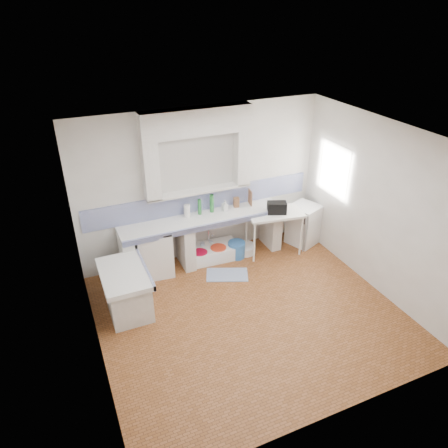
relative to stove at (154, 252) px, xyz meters
name	(u,v)px	position (x,y,z in m)	size (l,w,h in m)	color
floor	(250,314)	(1.03, -1.69, -0.42)	(4.50, 4.50, 0.00)	brown
ceiling	(256,140)	(1.03, -1.69, 2.38)	(4.50, 4.50, 0.00)	silver
wall_back	(202,185)	(1.03, 0.31, 0.98)	(4.50, 4.50, 0.00)	silver
wall_front	(342,328)	(1.03, -3.69, 0.98)	(4.50, 4.50, 0.00)	silver
wall_left	(87,274)	(-1.22, -1.69, 0.98)	(4.50, 4.50, 0.00)	silver
wall_right	(379,208)	(3.28, -1.69, 0.98)	(4.50, 4.50, 0.00)	silver
alcove_mass	(197,122)	(0.93, 0.18, 2.16)	(1.90, 0.25, 0.45)	silver
window_frame	(342,169)	(3.46, -0.49, 1.18)	(0.35, 0.86, 1.06)	#3C2213
lace_valance	(338,150)	(3.31, -0.49, 1.56)	(0.01, 0.84, 0.24)	white
counter_slab	(203,220)	(0.93, 0.01, 0.44)	(3.00, 0.60, 0.08)	white
counter_lip	(209,227)	(0.93, -0.27, 0.44)	(3.00, 0.04, 0.10)	navy
counter_pier_left	(128,258)	(-0.47, 0.01, -0.01)	(0.20, 0.55, 0.82)	silver
counter_pier_mid	(186,245)	(0.58, 0.01, -0.01)	(0.20, 0.55, 0.82)	silver
counter_pier_right	(271,226)	(2.33, 0.01, -0.01)	(0.20, 0.55, 0.82)	silver
peninsula_top	(124,274)	(-0.67, -0.79, 0.24)	(0.70, 1.10, 0.08)	white
peninsula_base	(127,292)	(-0.67, -0.79, -0.11)	(0.60, 1.00, 0.62)	silver
peninsula_lip	(145,269)	(-0.34, -0.79, 0.24)	(0.04, 1.10, 0.10)	navy
backsplash	(202,200)	(1.03, 0.29, 0.68)	(4.27, 0.03, 0.40)	navy
stove	(154,252)	(0.00, 0.00, 0.00)	(0.59, 0.57, 0.84)	white
sink	(213,253)	(1.11, 0.02, -0.30)	(0.95, 0.52, 0.23)	white
side_table	(274,232)	(2.25, -0.24, 0.01)	(1.02, 0.57, 0.05)	white
fridge	(304,224)	(2.98, -0.17, -0.01)	(0.52, 0.52, 0.81)	white
bucket_red	(200,258)	(0.82, -0.09, -0.29)	(0.28, 0.28, 0.26)	#B6062A
bucket_orange	(218,254)	(1.18, -0.09, -0.28)	(0.30, 0.30, 0.27)	red
bucket_blue	(236,249)	(1.54, -0.12, -0.26)	(0.33, 0.33, 0.31)	#3270BA
basin_white	(245,249)	(1.75, -0.05, -0.34)	(0.40, 0.40, 0.16)	white
water_bottle_a	(203,250)	(0.95, 0.12, -0.26)	(0.08, 0.08, 0.31)	silver
water_bottle_b	(211,247)	(1.13, 0.16, -0.28)	(0.08, 0.08, 0.28)	silver
black_bag	(277,208)	(2.27, -0.28, 0.54)	(0.34, 0.20, 0.22)	black
green_bottle_a	(200,207)	(0.93, 0.16, 0.63)	(0.06, 0.06, 0.29)	#287A33
green_bottle_b	(212,203)	(1.16, 0.16, 0.65)	(0.07, 0.07, 0.34)	#287A33
knife_block	(236,202)	(1.65, 0.16, 0.58)	(0.10, 0.08, 0.19)	brown
cutting_board	(250,197)	(1.94, 0.16, 0.62)	(0.02, 0.21, 0.28)	brown
paper_towel	(187,211)	(0.69, 0.16, 0.60)	(0.11, 0.11, 0.23)	white
soap_bottle	(225,206)	(1.40, 0.11, 0.58)	(0.09, 0.09, 0.20)	white
rug	(227,275)	(1.13, -0.61, -0.41)	(0.73, 0.42, 0.01)	#374F85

